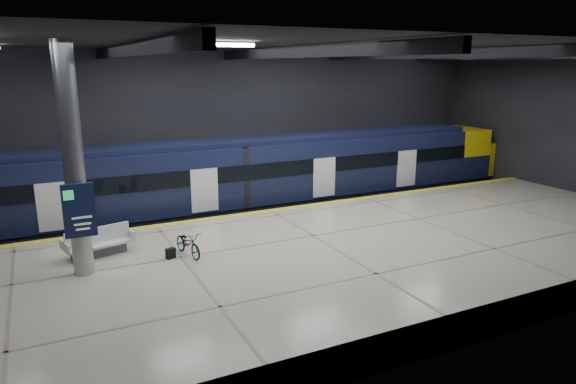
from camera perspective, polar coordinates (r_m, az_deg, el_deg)
ground at (r=20.46m, az=1.38°, el=-6.96°), size 30.00×30.00×0.00m
room_shell at (r=19.18m, az=1.48°, el=9.21°), size 30.10×16.10×8.05m
platform at (r=18.24m, az=5.06°, el=-7.85°), size 30.00×11.00×1.10m
safety_strip at (r=22.46m, az=-1.85°, el=-2.07°), size 30.00×0.40×0.01m
rails at (r=25.18m, az=-4.41°, el=-2.75°), size 30.00×1.52×0.16m
train at (r=25.56m, az=0.12°, el=2.12°), size 29.40×2.84×3.79m
bench at (r=18.35m, az=-20.30°, el=-5.58°), size 2.36×1.42×0.97m
bicycle at (r=17.48m, az=-11.04°, el=-5.62°), size 0.88×1.71×0.85m
pannier_bag at (r=17.44m, az=-12.91°, el=-6.65°), size 0.34×0.26×0.35m
info_column at (r=16.18m, az=-22.71°, el=2.73°), size 0.90×0.78×6.90m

